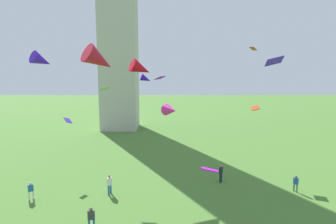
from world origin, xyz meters
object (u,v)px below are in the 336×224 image
person_1 (220,172)px  kite_flying_9 (140,69)px  person_0 (30,190)px  kite_flying_11 (209,170)px  kite_flying_0 (98,60)px  person_3 (295,183)px  kite_flying_5 (170,110)px  kite_flying_2 (159,78)px  kite_flying_1 (41,61)px  kite_flying_4 (252,49)px  monument_obelisk (117,2)px  kite_flying_7 (67,120)px  kite_flying_6 (104,89)px  person_4 (90,217)px  person_2 (109,183)px  kite_flying_8 (254,108)px  kite_flying_3 (145,79)px  kite_flying_10 (273,61)px

person_1 → kite_flying_9: 13.76m
person_0 → kite_flying_11: (15.03, -3.40, 3.05)m
kite_flying_0 → kite_flying_11: kite_flying_0 is taller
person_3 → kite_flying_5: size_ratio=0.93×
kite_flying_2 → kite_flying_5: 15.65m
kite_flying_1 → kite_flying_4: 25.25m
monument_obelisk → kite_flying_7: bearing=-93.8°
person_0 → kite_flying_6: 11.32m
monument_obelisk → kite_flying_11: (12.20, -34.25, -19.33)m
person_4 → kite_flying_4: size_ratio=1.55×
person_2 → kite_flying_8: (14.89, 6.47, 6.04)m
monument_obelisk → kite_flying_4: 28.55m
kite_flying_1 → kite_flying_9: (5.51, 12.03, -0.52)m
person_3 → kite_flying_5: bearing=-100.6°
person_0 → kite_flying_2: 20.28m
monument_obelisk → person_3: 42.38m
kite_flying_2 → kite_flying_7: size_ratio=1.37×
kite_flying_2 → kite_flying_8: size_ratio=1.18×
kite_flying_2 → kite_flying_9: kite_flying_9 is taller
monument_obelisk → kite_flying_1: bearing=-88.9°
person_0 → person_4: 8.14m
kite_flying_1 → kite_flying_8: 22.06m
person_1 → kite_flying_6: bearing=-68.3°
monument_obelisk → kite_flying_0: monument_obelisk is taller
kite_flying_0 → kite_flying_3: size_ratio=1.84×
kite_flying_2 → person_3: bearing=-173.9°
kite_flying_6 → kite_flying_11: (9.41, -8.45, -5.38)m
monument_obelisk → kite_flying_3: (6.43, -19.26, -13.19)m
kite_flying_2 → kite_flying_4: kite_flying_4 is taller
kite_flying_1 → kite_flying_4: bearing=-98.6°
kite_flying_5 → kite_flying_8: (9.37, 8.63, -0.97)m
kite_flying_2 → kite_flying_11: 19.28m
person_0 → kite_flying_4: (22.42, 12.38, 12.88)m
person_2 → kite_flying_8: 17.33m
kite_flying_1 → kite_flying_2: bearing=-71.6°
kite_flying_5 → kite_flying_7: bearing=110.7°
kite_flying_5 → kite_flying_6: kite_flying_6 is taller
monument_obelisk → kite_flying_11: monument_obelisk is taller
kite_flying_2 → kite_flying_11: (4.13, -17.78, -6.20)m
monument_obelisk → kite_flying_6: 29.47m
person_0 → person_1: 17.69m
person_4 → kite_flying_10: bearing=-156.4°
person_2 → kite_flying_3: bearing=1.4°
person_1 → kite_flying_3: size_ratio=1.12×
kite_flying_2 → kite_flying_7: 13.14m
monument_obelisk → kite_flying_2: monument_obelisk is taller
person_2 → kite_flying_1: kite_flying_1 is taller
person_0 → person_3: (23.78, 1.61, -0.01)m
kite_flying_0 → kite_flying_3: bearing=-46.7°
kite_flying_4 → kite_flying_11: size_ratio=0.78×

